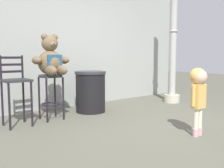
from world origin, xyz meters
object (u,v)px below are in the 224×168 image
trash_bin (91,91)px  bar_chair_empty (16,85)px  lamppost (173,54)px  teddy_bear (51,60)px  child_walking (199,87)px  bar_stool_with_teddy (51,88)px

trash_bin → bar_chair_empty: bar_chair_empty is taller
lamppost → trash_bin: bearing=170.1°
teddy_bear → trash_bin: teddy_bear is taller
child_walking → trash_bin: 2.17m
bar_stool_with_teddy → bar_chair_empty: 0.60m
teddy_bear → child_walking: bearing=-61.5°
trash_bin → lamppost: bearing=-9.9°
teddy_bear → child_walking: 2.34m
lamppost → bar_chair_empty: bearing=175.7°
teddy_bear → bar_chair_empty: teddy_bear is taller
bar_stool_with_teddy → trash_bin: 0.87m
bar_stool_with_teddy → child_walking: size_ratio=0.83×
trash_bin → bar_chair_empty: size_ratio=0.72×
teddy_bear → bar_chair_empty: (-0.59, 0.01, -0.37)m
bar_stool_with_teddy → child_walking: (1.11, -2.06, 0.12)m
trash_bin → child_walking: bearing=-83.3°
teddy_bear → bar_stool_with_teddy: bearing=90.0°
teddy_bear → trash_bin: (0.85, 0.11, -0.61)m
child_walking → lamppost: bearing=114.1°
lamppost → teddy_bear: bearing=175.1°
bar_stool_with_teddy → child_walking: child_walking is taller
bar_stool_with_teddy → bar_chair_empty: (-0.59, -0.02, 0.09)m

